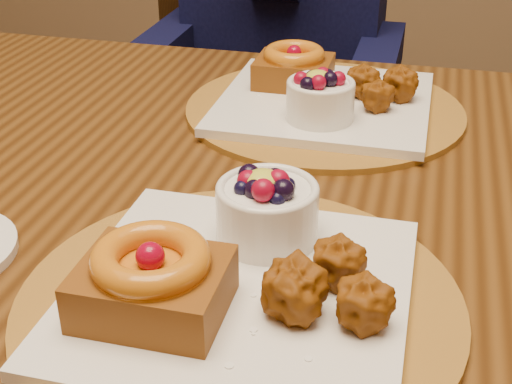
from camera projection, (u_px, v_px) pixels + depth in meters
dining_table at (290, 244)px, 0.83m from camera, size 1.60×0.90×0.76m
place_setting_near at (237, 275)px, 0.60m from camera, size 0.38×0.38×0.09m
place_setting_far at (323, 97)px, 0.97m from camera, size 0.38×0.38×0.08m
chair_far at (246, 134)px, 1.60m from camera, size 0.47×0.47×0.85m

